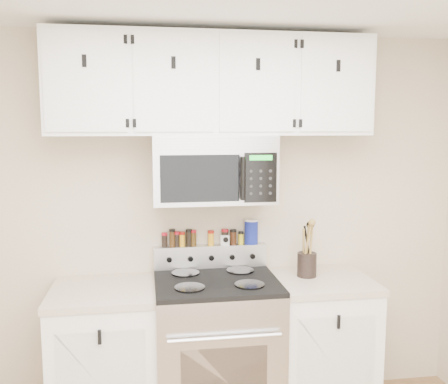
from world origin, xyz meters
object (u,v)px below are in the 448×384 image
Objects in this scene: range at (216,350)px; utensil_crock at (307,263)px; salt_canister at (251,231)px; microwave at (213,169)px.

range is 3.01× the size of utensil_crock.
microwave is at bearing -151.04° from salt_canister.
microwave reaches higher than range.
range is 1.45× the size of microwave.
microwave reaches higher than utensil_crock.
range is 0.81m from utensil_crock.
microwave is 0.87m from utensil_crock.
salt_canister is at bearing 45.08° from range.
salt_canister reaches higher than range.
microwave reaches higher than salt_canister.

